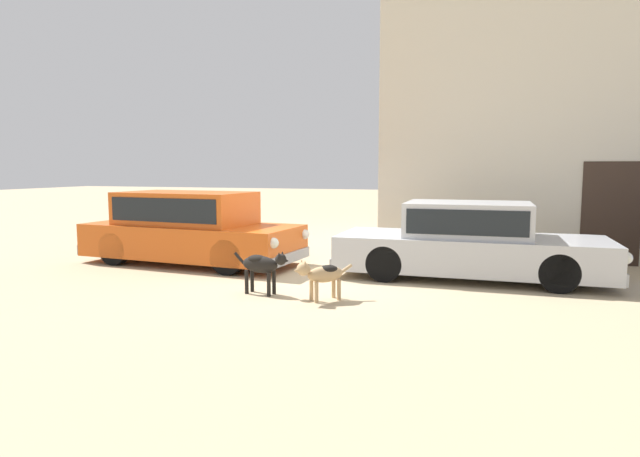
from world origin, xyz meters
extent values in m
plane|color=tan|center=(0.00, 0.00, 0.00)|extent=(80.00, 80.00, 0.00)
cube|color=#D15619|center=(-2.98, 0.86, 0.48)|extent=(4.59, 2.08, 0.66)
cube|color=#D15619|center=(-3.12, 0.87, 1.15)|extent=(2.79, 1.70, 0.66)
cube|color=black|center=(-3.12, 0.87, 1.16)|extent=(2.58, 1.71, 0.46)
cube|color=#999BA0|center=(-0.77, 0.69, 0.26)|extent=(0.25, 1.72, 0.20)
cube|color=#999BA0|center=(-5.19, 1.03, 0.26)|extent=(0.25, 1.72, 0.20)
sphere|color=silver|center=(-0.69, 1.38, 0.63)|extent=(0.20, 0.20, 0.20)
sphere|color=silver|center=(-0.80, 0.00, 0.63)|extent=(0.20, 0.20, 0.20)
cube|color=red|center=(-5.13, 1.78, 0.65)|extent=(0.05, 0.18, 0.18)
cube|color=red|center=(-5.25, 0.28, 0.65)|extent=(0.05, 0.18, 0.18)
cylinder|color=black|center=(-1.59, 1.53, 0.33)|extent=(0.68, 0.25, 0.67)
cylinder|color=black|center=(-1.71, -0.01, 0.33)|extent=(0.68, 0.25, 0.67)
cylinder|color=black|center=(-4.26, 1.73, 0.33)|extent=(0.68, 0.25, 0.67)
cylinder|color=black|center=(-4.38, 0.19, 0.33)|extent=(0.68, 0.25, 0.67)
cube|color=#B2B5BA|center=(2.55, 1.09, 0.45)|extent=(4.67, 1.81, 0.61)
cube|color=#B2B5BA|center=(2.50, 1.09, 1.06)|extent=(2.15, 1.54, 0.60)
cube|color=black|center=(2.50, 1.09, 1.07)|extent=(1.98, 1.56, 0.42)
cube|color=#999BA0|center=(4.86, 1.11, 0.26)|extent=(0.13, 1.74, 0.20)
cube|color=#999BA0|center=(0.24, 1.07, 0.26)|extent=(0.13, 1.74, 0.20)
sphere|color=silver|center=(4.88, 1.81, 0.59)|extent=(0.20, 0.20, 0.20)
sphere|color=silver|center=(4.89, 0.40, 0.59)|extent=(0.20, 0.20, 0.20)
cube|color=red|center=(0.24, 1.83, 0.61)|extent=(0.04, 0.18, 0.18)
cube|color=red|center=(0.25, 0.30, 0.61)|extent=(0.04, 0.18, 0.18)
cylinder|color=black|center=(3.94, 1.88, 0.32)|extent=(0.63, 0.21, 0.63)
cylinder|color=black|center=(3.95, 0.31, 0.32)|extent=(0.63, 0.21, 0.63)
cylinder|color=black|center=(1.15, 1.86, 0.32)|extent=(0.63, 0.21, 0.63)
cylinder|color=black|center=(1.16, 0.29, 0.32)|extent=(0.63, 0.21, 0.63)
cube|color=#38281E|center=(5.19, 3.30, 1.05)|extent=(1.10, 0.02, 2.10)
cylinder|color=black|center=(-0.29, -1.18, 0.19)|extent=(0.06, 0.06, 0.38)
cylinder|color=black|center=(-0.31, -1.33, 0.19)|extent=(0.06, 0.06, 0.38)
cylinder|color=black|center=(-0.69, -1.12, 0.19)|extent=(0.06, 0.06, 0.38)
cylinder|color=black|center=(-0.72, -1.27, 0.19)|extent=(0.06, 0.06, 0.38)
ellipsoid|color=black|center=(-0.50, -1.22, 0.47)|extent=(0.65, 0.30, 0.27)
ellipsoid|color=black|center=(-0.55, -1.22, 0.54)|extent=(0.37, 0.25, 0.15)
sphere|color=black|center=(-0.13, -1.28, 0.58)|extent=(0.18, 0.18, 0.18)
cone|color=black|center=(-0.04, -1.29, 0.56)|extent=(0.11, 0.11, 0.10)
cone|color=black|center=(-0.13, -1.23, 0.66)|extent=(0.07, 0.07, 0.08)
cone|color=black|center=(-0.14, -1.33, 0.66)|extent=(0.07, 0.07, 0.08)
cylinder|color=black|center=(-0.89, -1.17, 0.54)|extent=(0.20, 0.08, 0.18)
cylinder|color=tan|center=(0.51, -1.49, 0.15)|extent=(0.06, 0.06, 0.31)
cylinder|color=tan|center=(0.39, -1.36, 0.15)|extent=(0.06, 0.06, 0.31)
cylinder|color=tan|center=(0.78, -1.22, 0.15)|extent=(0.06, 0.06, 0.31)
cylinder|color=tan|center=(0.66, -1.10, 0.15)|extent=(0.06, 0.06, 0.31)
ellipsoid|color=tan|center=(0.58, -1.29, 0.40)|extent=(0.57, 0.57, 0.25)
ellipsoid|color=black|center=(0.61, -1.26, 0.46)|extent=(0.38, 0.38, 0.13)
sphere|color=tan|center=(0.33, -1.54, 0.50)|extent=(0.20, 0.20, 0.20)
cone|color=tan|center=(0.25, -1.61, 0.49)|extent=(0.15, 0.15, 0.11)
cone|color=tan|center=(0.37, -1.58, 0.59)|extent=(0.10, 0.10, 0.09)
cone|color=tan|center=(0.29, -1.50, 0.59)|extent=(0.10, 0.10, 0.09)
cylinder|color=tan|center=(0.84, -1.04, 0.45)|extent=(0.18, 0.17, 0.14)
camera|label=1|loc=(2.94, -8.80, 1.96)|focal=30.19mm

